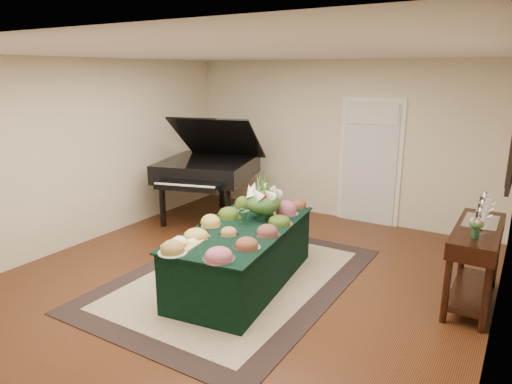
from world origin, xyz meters
The scene contains 13 objects.
ground centered at (0.00, 0.00, 0.00)m, with size 6.00×6.00×0.00m, color black.
area_rug centered at (-0.07, -0.06, 0.01)m, with size 2.55×3.56×0.01m.
kitchen_doorway centered at (0.60, 2.97, 1.02)m, with size 1.05×0.07×2.10m.
buffet_table centered at (0.07, -0.12, 0.37)m, with size 1.32×2.32×0.73m.
food_platters centered at (0.07, -0.03, 0.78)m, with size 1.11×2.42×0.14m.
cutting_board centered at (-0.17, -0.90, 0.76)m, with size 0.38×0.38×0.10m.
green_goblets centered at (0.02, -0.05, 0.82)m, with size 0.16×0.17×0.18m.
floral_centerpiece centered at (0.12, 0.27, 1.00)m, with size 0.46×0.46×0.46m.
grand_piano centered at (-1.82, 1.72, 0.90)m, with size 1.85×2.05×1.79m.
wicker_basket centered at (-0.82, 1.27, 0.14)m, with size 0.44×0.44×0.27m, color olive.
mahogany_sideboard centered at (2.50, 0.79, 0.70)m, with size 0.45×1.38×0.90m.
tea_service centered at (2.50, 1.00, 1.02)m, with size 0.34×0.58×0.30m.
pink_bouquet centered at (2.50, 0.41, 1.04)m, with size 0.16×0.16×0.21m.
Camera 1 is at (2.85, -4.39, 2.51)m, focal length 32.00 mm.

